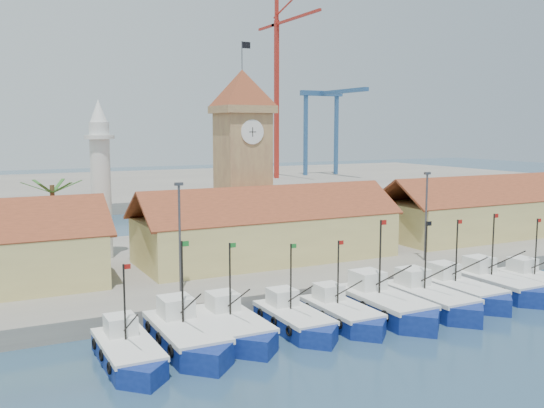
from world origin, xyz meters
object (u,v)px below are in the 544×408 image
clock_tower (243,155)px  minaret (101,179)px  boat_0 (129,355)px  boat_5 (387,307)px

clock_tower → minaret: clock_tower is taller
clock_tower → boat_0: bearing=-128.0°
boat_5 → minaret: (-16.81, 25.54, 8.89)m
boat_0 → minaret: minaret is taller
minaret → clock_tower: bearing=-7.6°
boat_0 → minaret: size_ratio=0.55×
boat_5 → clock_tower: (-1.81, 23.54, 11.12)m
boat_5 → clock_tower: 26.10m
boat_5 → clock_tower: size_ratio=0.47×
boat_0 → clock_tower: clock_tower is taller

